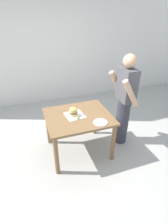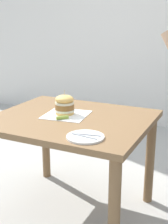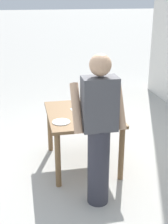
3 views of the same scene
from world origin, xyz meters
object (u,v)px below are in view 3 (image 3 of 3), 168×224
(pickle_spear, at_px, (76,112))
(side_plate_with_forks, at_px, (61,122))
(diner_across_table, at_px, (99,130))
(patio_table, at_px, (82,121))
(sandwich, at_px, (84,106))

(pickle_spear, distance_m, side_plate_with_forks, 0.37)
(side_plate_with_forks, distance_m, diner_across_table, 0.69)
(patio_table, xyz_separation_m, diner_across_table, (-0.01, 0.86, 0.25))
(patio_table, relative_size, pickle_spear, 12.78)
(pickle_spear, bearing_deg, patio_table, 162.99)
(sandwich, relative_size, side_plate_with_forks, 0.80)
(side_plate_with_forks, bearing_deg, patio_table, -140.40)
(sandwich, height_order, side_plate_with_forks, sandwich)
(sandwich, xyz_separation_m, diner_across_table, (0.03, 0.93, 0.06))
(patio_table, bearing_deg, diner_across_table, 90.34)
(patio_table, bearing_deg, pickle_spear, -17.01)
(patio_table, height_order, side_plate_with_forks, side_plate_with_forks)
(patio_table, distance_m, pickle_spear, 0.16)
(diner_across_table, bearing_deg, pickle_spear, -84.51)
(patio_table, bearing_deg, sandwich, -118.28)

